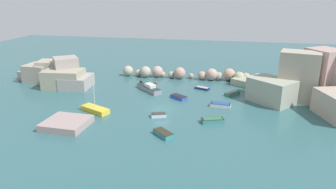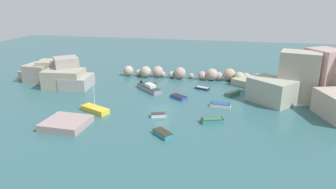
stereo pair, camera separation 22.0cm
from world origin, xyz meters
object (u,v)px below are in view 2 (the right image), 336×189
channel_buoy (156,83)px  moored_boat_8 (179,97)px  moored_boat_3 (158,115)px  moored_boat_5 (149,88)px  moored_boat_1 (212,120)px  moored_boat_7 (163,134)px  stone_dock (66,123)px  moored_boat_2 (220,105)px  moored_boat_4 (202,88)px  moored_boat_6 (232,94)px  moored_boat_0 (95,109)px

channel_buoy → moored_boat_8: 10.90m
channel_buoy → moored_boat_3: size_ratio=0.17×
moored_boat_3 → channel_buoy: bearing=-94.0°
moored_boat_5 → moored_boat_1: bearing=-0.7°
moored_boat_1 → moored_boat_5: 19.23m
moored_boat_1 → moored_boat_7: 8.83m
channel_buoy → moored_boat_3: (4.97, -18.05, 0.07)m
moored_boat_5 → moored_boat_7: 20.87m
stone_dock → moored_boat_3: bearing=27.6°
stone_dock → channel_buoy: 25.73m
moored_boat_1 → moored_boat_2: size_ratio=1.01×
moored_boat_3 → moored_boat_7: bearing=89.6°
moored_boat_2 → moored_boat_4: moored_boat_2 is taller
channel_buoy → moored_boat_2: bearing=-37.9°
stone_dock → moored_boat_7: (14.80, -0.05, -0.19)m
moored_boat_3 → moored_boat_6: bearing=-149.4°
moored_boat_1 → moored_boat_5: (-13.73, 13.47, 0.22)m
moored_boat_1 → moored_boat_8: 12.15m
moored_boat_4 → moored_boat_5: (-10.43, -3.29, 0.36)m
stone_dock → moored_boat_3: (12.54, 6.55, -0.23)m
moored_boat_7 → moored_boat_0: bearing=-163.8°
stone_dock → moored_boat_1: size_ratio=1.68×
moored_boat_0 → moored_boat_4: bearing=70.1°
stone_dock → moored_boat_8: bearing=48.3°
moored_boat_5 → moored_boat_7: size_ratio=1.84×
moored_boat_4 → moored_boat_7: (-3.11, -22.83, 0.12)m
moored_boat_0 → moored_boat_7: size_ratio=1.66×
moored_boat_0 → moored_boat_7: 14.66m
channel_buoy → moored_boat_5: (-0.09, -5.11, 0.35)m
moored_boat_4 → moored_boat_7: size_ratio=0.95×
channel_buoy → moored_boat_2: size_ratio=0.12×
moored_boat_2 → moored_boat_8: (-7.87, 2.66, -0.03)m
moored_boat_5 → moored_boat_2: bearing=20.8°
moored_boat_8 → moored_boat_7: bearing=-52.4°
moored_boat_4 → moored_boat_8: (-3.71, -6.82, 0.08)m
moored_boat_6 → moored_boat_0: bearing=159.7°
moored_boat_5 → moored_boat_7: moored_boat_5 is taller
moored_boat_4 → moored_boat_6: 6.62m
stone_dock → channel_buoy: bearing=72.9°
moored_boat_1 → moored_boat_5: moored_boat_5 is taller
stone_dock → moored_boat_0: 6.66m
stone_dock → moored_boat_0: size_ratio=1.11×
moored_boat_8 → moored_boat_5: bearing=-172.2°
stone_dock → moored_boat_8: (14.20, 15.96, -0.23)m
channel_buoy → moored_boat_5: 5.12m
moored_boat_2 → moored_boat_8: bearing=-13.9°
stone_dock → moored_boat_7: size_ratio=1.85×
moored_boat_5 → moored_boat_3: bearing=-24.9°
moored_boat_0 → moored_boat_5: size_ratio=0.90×
moored_boat_3 → moored_boat_6: 17.84m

